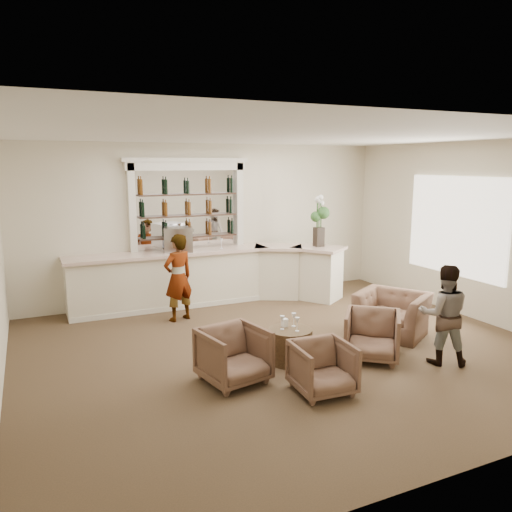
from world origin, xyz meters
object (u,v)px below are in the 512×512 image
at_px(cocktail_table, 290,345).
at_px(espresso_machine, 178,240).
at_px(guest, 444,315).
at_px(armchair_left, 234,355).
at_px(flower_vase, 319,218).
at_px(bar_counter, 211,277).
at_px(armchair_far, 392,314).
at_px(armchair_right, 372,335).
at_px(sommelier, 178,278).
at_px(armchair_center, 323,368).

bearing_deg(cocktail_table, espresso_machine, 100.73).
distance_m(guest, espresso_machine, 5.25).
bearing_deg(cocktail_table, armchair_left, -163.52).
relative_size(guest, flower_vase, 1.35).
bearing_deg(espresso_machine, bar_counter, 9.61).
bearing_deg(armchair_far, armchair_left, -110.50).
relative_size(armchair_right, espresso_machine, 1.44).
distance_m(cocktail_table, sommelier, 2.83).
height_order(armchair_right, espresso_machine, espresso_machine).
height_order(guest, armchair_left, guest).
bearing_deg(armchair_far, sommelier, -158.16).
xyz_separation_m(sommelier, armchair_left, (-0.08, -2.92, -0.44)).
bearing_deg(sommelier, armchair_right, 106.17).
distance_m(armchair_left, flower_vase, 4.76).
bearing_deg(guest, sommelier, -18.13).
distance_m(bar_counter, armchair_center, 4.51).
bearing_deg(sommelier, guest, 110.87).
height_order(sommelier, armchair_far, sommelier).
relative_size(bar_counter, armchair_right, 7.09).
bearing_deg(armchair_left, cocktail_table, 5.33).
xyz_separation_m(cocktail_table, guest, (2.00, -0.97, 0.49)).
bearing_deg(cocktail_table, sommelier, 109.75).
bearing_deg(espresso_machine, armchair_center, -67.08).
bearing_deg(armchair_left, armchair_center, -51.30).
bearing_deg(bar_counter, cocktail_table, -89.89).
height_order(armchair_far, flower_vase, flower_vase).
height_order(cocktail_table, armchair_left, armchair_left).
distance_m(sommelier, armchair_far, 3.87).
xyz_separation_m(guest, espresso_machine, (-2.66, 4.47, 0.65)).
bearing_deg(armchair_right, bar_counter, 146.13).
relative_size(bar_counter, espresso_machine, 10.24).
bearing_deg(sommelier, armchair_left, 69.90).
bearing_deg(bar_counter, sommelier, -138.80).
xyz_separation_m(cocktail_table, armchair_left, (-1.02, -0.30, 0.12)).
relative_size(bar_counter, sommelier, 3.51).
xyz_separation_m(cocktail_table, armchair_right, (1.16, -0.42, 0.12)).
xyz_separation_m(sommelier, flower_vase, (3.18, 0.27, 0.94)).
bearing_deg(guest, armchair_far, -64.29).
height_order(cocktail_table, armchair_right, armchair_right).
height_order(sommelier, flower_vase, flower_vase).
height_order(cocktail_table, armchair_far, armchair_far).
relative_size(bar_counter, guest, 3.88).
relative_size(armchair_center, armchair_right, 0.91).
xyz_separation_m(armchair_center, armchair_right, (1.27, 0.65, 0.03)).
height_order(armchair_left, armchair_right, armchair_left).
xyz_separation_m(bar_counter, armchair_left, (-1.01, -3.73, -0.20)).
bearing_deg(flower_vase, guest, -93.62).
xyz_separation_m(bar_counter, armchair_far, (2.16, -3.10, -0.21)).
bearing_deg(flower_vase, espresso_machine, 167.90).
bearing_deg(armchair_center, guest, 6.23).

